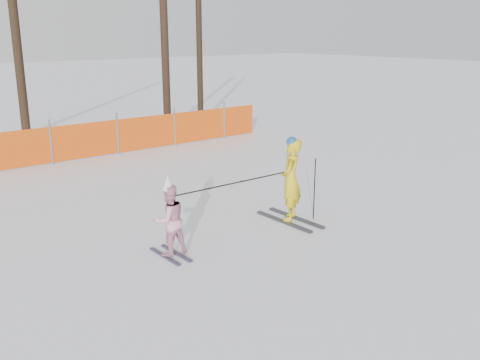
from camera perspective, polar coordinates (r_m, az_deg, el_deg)
name	(u,v)px	position (r m, az deg, el deg)	size (l,w,h in m)	color
ground	(258,240)	(9.51, 1.91, -6.44)	(120.00, 120.00, 0.00)	white
adult	(291,180)	(10.25, 5.45, 0.01)	(0.69, 1.48, 1.67)	black
child	(169,220)	(8.74, -7.56, -4.21)	(0.59, 0.88, 1.37)	black
ski_poles	(263,185)	(9.70, 2.50, -0.54)	(3.04, 0.26, 1.22)	black
safety_fence	(36,147)	(15.48, -20.96, 3.33)	(15.29, 0.06, 1.25)	#595960
tree_trunks	(119,49)	(20.18, -12.80, 13.47)	(6.55, 2.79, 6.50)	black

